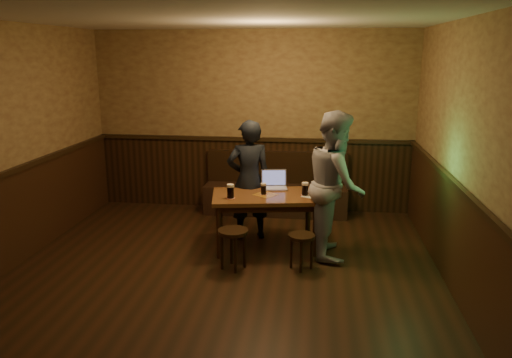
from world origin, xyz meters
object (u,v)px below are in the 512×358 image
object	(u,v)px
pub_table	(266,202)
person_grey	(336,184)
stool_left	(233,238)
laptop	(274,184)
stool_right	(302,241)
pint_left	(231,191)
pint_right	(305,189)
person_suit	(249,180)
bench	(276,193)
pint_mid	(264,189)

from	to	relation	value
pub_table	person_grey	distance (m)	0.91
person_grey	stool_left	bearing A→B (deg)	114.38
pub_table	stool_left	bearing A→B (deg)	-124.19
laptop	person_grey	distance (m)	0.89
stool_right	stool_left	bearing A→B (deg)	-173.33
stool_right	laptop	size ratio (longest dim) A/B	1.13
stool_left	laptop	size ratio (longest dim) A/B	1.28
laptop	pint_left	bearing A→B (deg)	-141.13
pub_table	laptop	distance (m)	0.37
stool_left	pint_left	xyz separation A→B (m)	(-0.11, 0.46, 0.42)
pint_right	person_suit	distance (m)	0.82
bench	stool_left	size ratio (longest dim) A/B	4.64
pint_right	laptop	bearing A→B (deg)	144.12
stool_left	pint_mid	xyz separation A→B (m)	(0.28, 0.68, 0.41)
pint_mid	stool_right	bearing A→B (deg)	-49.01
pub_table	pint_mid	xyz separation A→B (m)	(-0.03, 0.01, 0.17)
pint_right	laptop	distance (m)	0.51
pub_table	stool_right	xyz separation A→B (m)	(0.48, -0.58, -0.29)
stool_left	pint_left	bearing A→B (deg)	103.03
stool_right	person_suit	bearing A→B (deg)	128.36
bench	stool_left	bearing A→B (deg)	-98.08
pub_table	laptop	size ratio (longest dim) A/B	3.89
bench	stool_left	world-z (taller)	bench
stool_right	pint_left	world-z (taller)	pint_left
bench	stool_right	distance (m)	2.12
pint_mid	laptop	bearing A→B (deg)	72.05
bench	person_grey	world-z (taller)	person_grey
laptop	person_grey	world-z (taller)	person_grey
stool_left	pint_right	bearing A→B (deg)	41.46
pint_right	person_grey	world-z (taller)	person_grey
pint_right	person_grey	size ratio (longest dim) A/B	0.09
laptop	person_grey	bearing A→B (deg)	-35.90
pub_table	pint_mid	size ratio (longest dim) A/B	9.84
pub_table	laptop	world-z (taller)	laptop
bench	pint_mid	xyz separation A→B (m)	(-0.03, -1.48, 0.48)
pint_left	pub_table	bearing A→B (deg)	26.83
stool_right	pint_mid	world-z (taller)	pint_mid
bench	person_suit	size ratio (longest dim) A/B	1.36
person_suit	person_grey	xyz separation A→B (m)	(1.13, -0.43, 0.09)
person_suit	person_grey	distance (m)	1.21
bench	pint_left	distance (m)	1.81
person_grey	laptop	bearing A→B (deg)	60.18
person_suit	pub_table	bearing A→B (deg)	109.13
pub_table	pint_right	world-z (taller)	pint_right
stool_left	person_suit	distance (m)	1.12
laptop	pint_mid	bearing A→B (deg)	-116.86
person_grey	pint_mid	bearing A→B (deg)	82.20
stool_right	pint_right	distance (m)	0.77
bench	stool_right	size ratio (longest dim) A/B	5.27
pint_right	person_suit	bearing A→B (deg)	156.37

